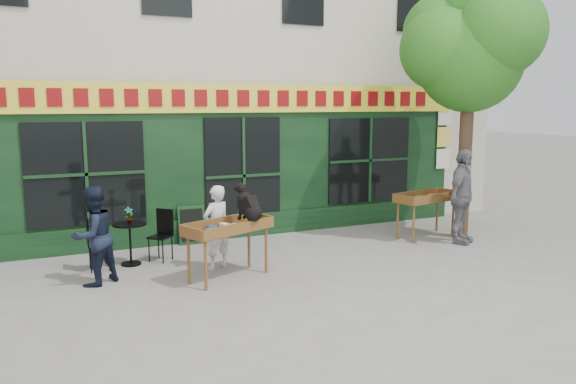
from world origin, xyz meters
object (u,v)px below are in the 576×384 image
book_cart_center (228,230)px  man_left (94,236)px  man_right (462,196)px  book_cart_right (427,200)px  bistro_table (130,235)px  woman (216,227)px  dog (249,201)px

book_cart_center → man_left: (-2.06, 0.60, -0.02)m
man_right → book_cart_right: bearing=80.2°
bistro_table → woman: bearing=-32.1°
book_cart_center → woman: 0.65m
man_right → man_left: bearing=145.8°
book_cart_center → man_left: 2.14m
bistro_table → dog: bearing=-42.3°
book_cart_right → bistro_table: 6.25m
woman → man_right: bearing=154.5°
book_cart_right → man_right: bearing=-79.8°
bistro_table → man_left: size_ratio=0.47×
book_cart_right → bistro_table: bearing=164.1°
dog → book_cart_right: (4.52, 1.08, -0.47)m
dog → man_right: bearing=-17.5°
book_cart_center → book_cart_right: same height
book_cart_center → man_right: size_ratio=0.82×
book_cart_right → bistro_table: (-6.23, 0.47, -0.28)m
bistro_table → book_cart_center: bearing=-47.9°
woman → man_right: 5.19m
man_right → man_left: 7.24m
dog → man_right: (4.82, 0.33, -0.30)m
dog → woman: 0.96m
woman → man_right: man_right is taller
book_cart_center → woman: (-0.00, 0.65, -0.08)m
man_right → man_left: (-7.23, 0.32, -0.19)m
book_cart_center → man_right: man_right is taller
book_cart_right → man_left: man_left is taller
book_cart_center → man_right: 5.18m
man_right → bistro_table: size_ratio=2.60×
dog → man_right: 4.84m
book_cart_right → man_right: man_right is taller
woman → book_cart_right: woman is taller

